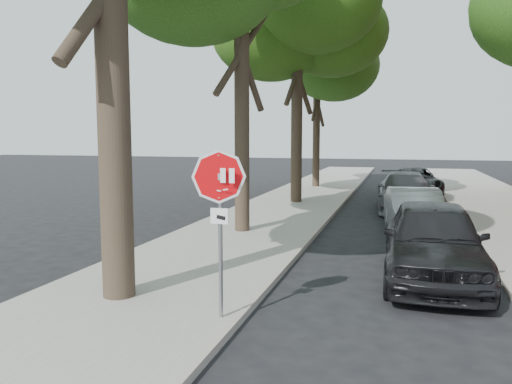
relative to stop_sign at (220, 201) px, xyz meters
The scene contains 11 objects.
ground 2.07m from the stop_sign, ahead, with size 120.00×120.00×0.00m, color black.
sidewalk_left 12.31m from the stop_sign, 98.51° to the left, with size 4.00×55.00×0.12m, color gray.
curb_left 12.17m from the stop_sign, 88.81° to the left, with size 0.12×55.00×0.13m, color #9E9384.
curb_right 13.03m from the stop_sign, 68.86° to the left, with size 0.12×55.00×0.13m, color #9E9384.
stop_sign is the anchor object (origin of this frame).
tree_mid_b 15.48m from the stop_sign, 96.95° to the left, with size 5.88×5.46×10.36m.
tree_far 21.88m from the stop_sign, 95.46° to the left, with size 5.29×4.91×9.33m.
car_a 4.99m from the stop_sign, 47.19° to the left, with size 1.93×4.79×1.63m, color black.
car_b 8.98m from the stop_sign, 69.88° to the left, with size 1.46×4.18×1.38m, color #9C9DA3.
car_c 13.69m from the stop_sign, 78.12° to the left, with size 2.10×5.18×1.50m, color #4A494E.
car_d 19.05m from the stop_sign, 80.01° to the left, with size 2.30×4.98×1.39m, color black.
Camera 1 is at (1.92, -7.05, 2.92)m, focal length 35.00 mm.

